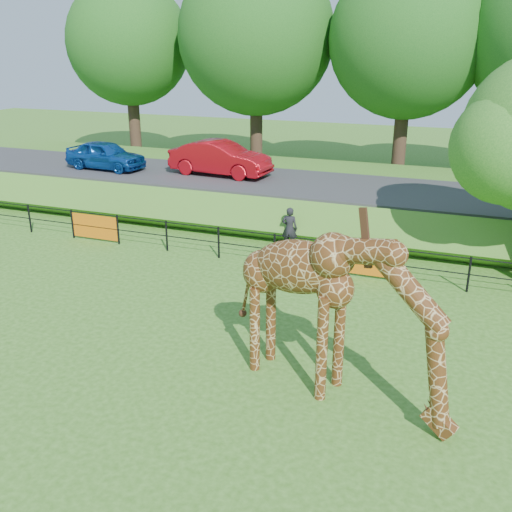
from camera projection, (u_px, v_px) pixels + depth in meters
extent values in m
plane|color=#336318|center=(147.00, 396.00, 11.78)|extent=(90.00, 90.00, 0.00)
cube|color=#336318|center=(330.00, 194.00, 25.13)|extent=(40.00, 9.00, 1.30)
cube|color=#323134|center=(322.00, 186.00, 23.57)|extent=(40.00, 5.00, 0.12)
imported|color=#1550AC|center=(105.00, 155.00, 26.25)|extent=(3.93, 1.82, 1.30)
imported|color=#B60D16|center=(220.00, 158.00, 25.01)|extent=(4.65, 1.97, 1.49)
imported|color=black|center=(290.00, 229.00, 20.02)|extent=(0.59, 0.41, 1.53)
sphere|color=#24641B|center=(508.00, 148.00, 15.94)|extent=(3.22, 3.22, 3.22)
cylinder|color=#382619|center=(134.00, 120.00, 34.88)|extent=(0.70, 0.70, 5.00)
sphere|color=#144C15|center=(129.00, 42.00, 33.32)|extent=(7.20, 7.20, 7.20)
cylinder|color=#382619|center=(256.00, 127.00, 32.19)|extent=(0.70, 0.70, 5.00)
sphere|color=#144C15|center=(256.00, 36.00, 30.52)|extent=(8.40, 8.40, 8.40)
cylinder|color=#382619|center=(400.00, 134.00, 29.50)|extent=(0.70, 0.70, 5.00)
sphere|color=#144C15|center=(409.00, 38.00, 27.89)|extent=(7.80, 7.80, 7.80)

